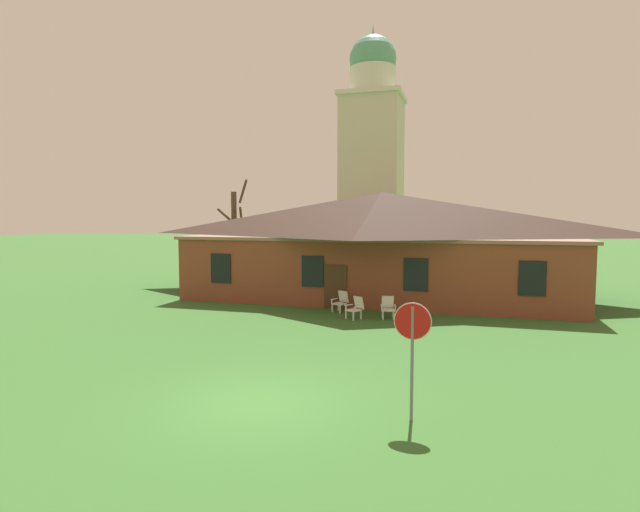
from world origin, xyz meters
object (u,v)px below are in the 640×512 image
object	(u,v)px
lawn_chair_near_door	(356,307)
stop_sign	(412,337)
lawn_chair_by_porch	(341,301)
lawn_chair_left_end	(388,307)

from	to	relation	value
lawn_chair_near_door	stop_sign	bearing A→B (deg)	-71.23
stop_sign	lawn_chair_by_porch	size ratio (longest dim) A/B	2.68
lawn_chair_by_porch	lawn_chair_near_door	xyz separation A→B (m)	(1.00, -1.39, 0.00)
lawn_chair_left_end	lawn_chair_near_door	bearing A→B (deg)	-159.44
lawn_chair_near_door	lawn_chair_by_porch	bearing A→B (deg)	125.72
stop_sign	lawn_chair_left_end	bearing A→B (deg)	101.36
stop_sign	lawn_chair_left_end	size ratio (longest dim) A/B	2.68
stop_sign	lawn_chair_near_door	distance (m)	10.88
lawn_chair_by_porch	lawn_chair_near_door	size ratio (longest dim) A/B	1.00
lawn_chair_left_end	lawn_chair_by_porch	bearing A→B (deg)	158.87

